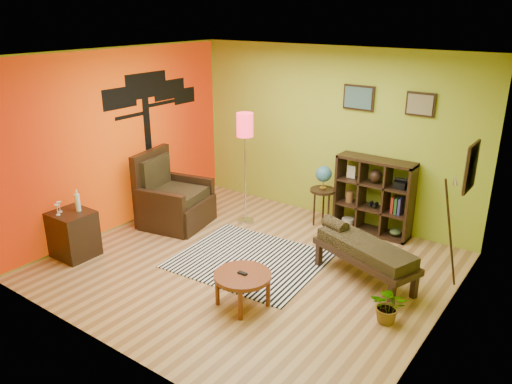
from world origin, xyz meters
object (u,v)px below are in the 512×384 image
Objects in this scene: cube_shelf at (374,196)px; potted_plant at (388,309)px; coffee_table at (243,278)px; side_cabinet at (73,234)px; bench at (363,249)px; globe_table at (323,181)px; armchair at (172,202)px; floor_lamp at (245,135)px.

cube_shelf is 2.48m from potted_plant.
coffee_table reaches higher than potted_plant.
side_cabinet is 0.64× the size of bench.
side_cabinet is at bearing -127.58° from globe_table.
globe_table reaches higher than coffee_table.
armchair is 1.67m from side_cabinet.
bench is at bearing -71.59° from cube_shelf.
bench is at bearing 26.25° from side_cabinet.
cube_shelf is at bearing 81.95° from coffee_table.
globe_table is 2.80m from potted_plant.
cube_shelf is at bearing 29.45° from armchair.
side_cabinet is 4.38m from potted_plant.
cube_shelf is (3.11, 3.23, 0.26)m from side_cabinet.
cube_shelf is at bearing 24.48° from floor_lamp.
side_cabinet reaches higher than bench.
potted_plant is (3.94, -0.58, -0.19)m from armchair.
floor_lamp reaches higher than armchair.
cube_shelf reaches higher than armchair.
bench is (3.29, 0.13, 0.07)m from armchair.
side_cabinet is at bearing -100.71° from armchair.
potted_plant is at bearing -47.42° from bench.
armchair is 1.22× the size of side_cabinet.
armchair reaches higher than coffee_table.
side_cabinet is at bearing -165.91° from potted_plant.
potted_plant is (0.65, -0.71, -0.26)m from bench.
armchair reaches higher than globe_table.
floor_lamp is at bearing -155.52° from cube_shelf.
floor_lamp is at bearing 37.95° from armchair.
floor_lamp is at bearing -149.07° from globe_table.
bench is (0.48, -1.45, -0.17)m from cube_shelf.
bench is 3.50× the size of potted_plant.
coffee_table is at bearing -122.52° from bench.
coffee_table is 0.37× the size of floor_lamp.
bench is at bearing 132.58° from potted_plant.
floor_lamp is 2.64m from bench.
cube_shelf reaches higher than bench.
armchair is 3.98m from potted_plant.
side_cabinet is 4.01m from bench.
globe_table is 0.83× the size of cube_shelf.
globe_table is at bearing -165.39° from cube_shelf.
potted_plant is at bearing 23.91° from coffee_table.
cube_shelf is 2.74× the size of potted_plant.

